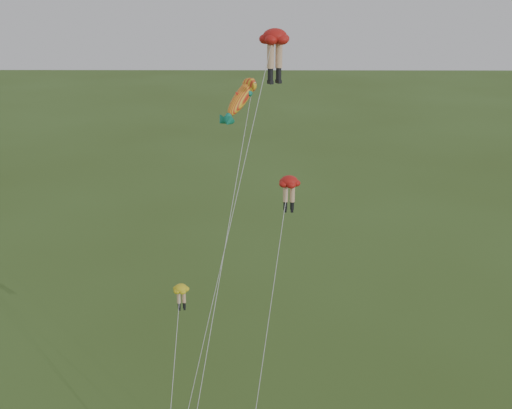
{
  "coord_description": "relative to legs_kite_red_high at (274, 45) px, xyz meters",
  "views": [
    {
      "loc": [
        2.65,
        -23.36,
        24.36
      ],
      "look_at": [
        2.45,
        6.0,
        12.92
      ],
      "focal_mm": 40.0,
      "sensor_mm": 36.0,
      "label": 1
    }
  ],
  "objects": [
    {
      "name": "legs_kite_red_high",
      "position": [
        0.0,
        0.0,
        0.0
      ],
      "size": [
        6.54,
        8.95,
        22.14
      ],
      "rotation": [
        0.0,
        0.0,
        0.5
      ],
      "color": "#B31712",
      "rests_on": "ground"
    },
    {
      "name": "legs_kite_red_mid",
      "position": [
        0.87,
        -1.25,
        -7.77
      ],
      "size": [
        3.26,
        10.04,
        14.3
      ],
      "rotation": [
        0.0,
        0.0,
        -0.05
      ],
      "color": "#B31712",
      "rests_on": "ground"
    },
    {
      "name": "legs_kite_yellow",
      "position": [
        -5.31,
        -2.68,
        -13.88
      ],
      "size": [
        1.15,
        8.43,
        8.1
      ],
      "rotation": [
        0.0,
        0.0,
        0.2
      ],
      "color": "gold",
      "rests_on": "ground"
    },
    {
      "name": "fish_kite",
      "position": [
        -1.81,
        1.15,
        -3.12
      ],
      "size": [
        4.18,
        13.76,
        19.53
      ],
      "rotation": [
        0.67,
        0.0,
        -0.66
      ],
      "color": "yellow",
      "rests_on": "ground"
    }
  ]
}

